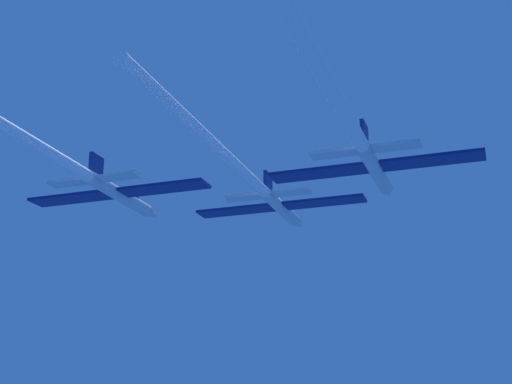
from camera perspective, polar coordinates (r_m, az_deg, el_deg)
jet_lead at (r=75.79m, az=-0.45°, el=1.03°), size 20.11×47.10×3.33m
jet_left_wing at (r=69.38m, az=-14.70°, el=2.26°), size 20.11×45.61×3.33m
jet_right_wing at (r=59.11m, az=7.26°, el=5.52°), size 20.11×49.27×3.33m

